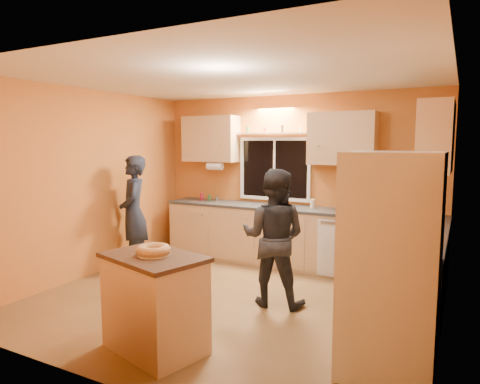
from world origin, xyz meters
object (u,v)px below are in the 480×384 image
Objects in this scene: refrigerator at (391,265)px; person_right at (363,232)px; person_left at (134,213)px; island at (155,302)px; person_center at (274,237)px.

refrigerator is 1.08× the size of person_right.
person_left is at bearing 161.36° from refrigerator.
person_left reaches higher than island.
island is 0.62× the size of person_left.
person_right is (3.27, 0.20, -0.01)m from person_left.
refrigerator is 1.71m from person_center.
island is at bearing 135.40° from person_right.
person_left is at bearing 83.29° from person_right.
person_right is at bearing 52.67° from person_left.
person_right is (1.40, 2.05, 0.39)m from island.
island is 0.66× the size of person_center.
person_center is at bearing 87.48° from island.
person_left is 1.01× the size of person_right.
person_left is at bearing 151.18° from island.
island is (-1.92, -0.57, -0.45)m from refrigerator.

